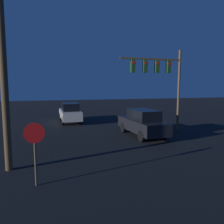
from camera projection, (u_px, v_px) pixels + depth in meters
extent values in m
cube|color=black|center=(142.00, 125.00, 15.03)|extent=(1.92, 4.85, 0.78)
cube|color=black|center=(144.00, 115.00, 14.72)|extent=(1.55, 2.46, 0.70)
cylinder|color=black|center=(123.00, 127.00, 16.21)|extent=(0.22, 0.74, 0.73)
cylinder|color=black|center=(142.00, 126.00, 16.72)|extent=(0.22, 0.74, 0.73)
cylinder|color=black|center=(141.00, 136.00, 13.44)|extent=(0.22, 0.74, 0.73)
cylinder|color=black|center=(163.00, 134.00, 13.95)|extent=(0.22, 0.74, 0.73)
sphere|color=#F9EFC6|center=(122.00, 119.00, 17.13)|extent=(0.18, 0.18, 0.18)
sphere|color=#F9EFC6|center=(133.00, 119.00, 17.43)|extent=(0.18, 0.18, 0.18)
cube|color=beige|center=(70.00, 114.00, 20.81)|extent=(1.76, 4.80, 0.78)
cube|color=black|center=(70.00, 107.00, 20.50)|extent=(1.47, 2.42, 0.70)
cylinder|color=black|center=(61.00, 117.00, 22.03)|extent=(0.20, 0.73, 0.73)
cylinder|color=black|center=(76.00, 116.00, 22.49)|extent=(0.20, 0.73, 0.73)
cylinder|color=black|center=(63.00, 121.00, 19.23)|extent=(0.20, 0.73, 0.73)
cylinder|color=black|center=(81.00, 120.00, 19.69)|extent=(0.20, 0.73, 0.73)
sphere|color=#F9EFC6|center=(63.00, 111.00, 22.95)|extent=(0.18, 0.18, 0.18)
sphere|color=#F9EFC6|center=(72.00, 111.00, 23.22)|extent=(0.18, 0.18, 0.18)
cylinder|color=brown|center=(179.00, 91.00, 16.42)|extent=(0.18, 0.18, 6.06)
cube|color=brown|center=(151.00, 59.00, 15.50)|extent=(4.66, 0.12, 0.12)
cube|color=#1E471E|center=(168.00, 67.00, 15.95)|extent=(0.28, 0.28, 0.90)
cylinder|color=red|center=(170.00, 64.00, 15.78)|extent=(0.20, 0.02, 0.20)
cube|color=#1E471E|center=(157.00, 66.00, 15.69)|extent=(0.28, 0.28, 0.90)
cylinder|color=red|center=(158.00, 63.00, 15.52)|extent=(0.20, 0.02, 0.20)
cube|color=#1E471E|center=(145.00, 66.00, 15.42)|extent=(0.28, 0.28, 0.90)
cylinder|color=red|center=(146.00, 63.00, 15.26)|extent=(0.20, 0.02, 0.20)
cube|color=#1E471E|center=(133.00, 66.00, 15.16)|extent=(0.28, 0.28, 0.90)
cylinder|color=red|center=(134.00, 63.00, 15.00)|extent=(0.20, 0.02, 0.20)
cylinder|color=brown|center=(35.00, 155.00, 7.43)|extent=(0.07, 0.07, 2.20)
cylinder|color=red|center=(34.00, 133.00, 7.33)|extent=(0.69, 0.03, 0.69)
cylinder|color=brown|center=(2.00, 52.00, 8.41)|extent=(0.28, 0.28, 9.46)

